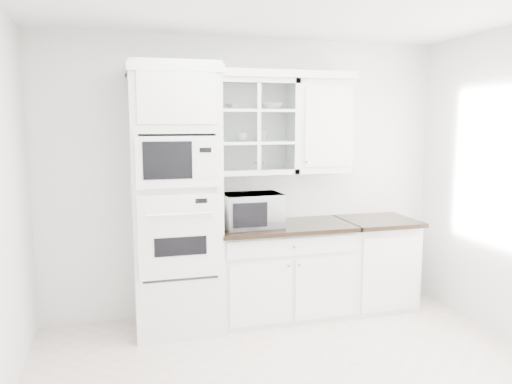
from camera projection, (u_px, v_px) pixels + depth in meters
name	position (u px, v px, depth m)	size (l,w,h in m)	color
room_shell	(292.00, 138.00, 3.64)	(4.00, 3.50, 2.70)	white
oven_column	(175.00, 200.00, 4.47)	(0.76, 0.68, 2.40)	white
base_cabinet_run	(283.00, 270.00, 4.87)	(1.32, 0.67, 0.92)	white
extra_base_cabinet	(375.00, 262.00, 5.13)	(0.72, 0.67, 0.92)	white
upper_cabinet_glass	(254.00, 127.00, 4.74)	(0.80, 0.33, 0.90)	white
upper_cabinet_solid	(320.00, 126.00, 4.91)	(0.55, 0.33, 0.90)	white
crown_molding	(244.00, 74.00, 4.62)	(2.14, 0.38, 0.07)	white
countertop_microwave	(251.00, 210.00, 4.66)	(0.54, 0.45, 0.32)	white
bowl_a	(237.00, 107.00, 4.67)	(0.21, 0.21, 0.05)	white
bowl_b	(272.00, 106.00, 4.76)	(0.21, 0.21, 0.06)	white
cup_a	(242.00, 137.00, 4.71)	(0.11, 0.11, 0.08)	white
cup_b	(262.00, 136.00, 4.79)	(0.11, 0.11, 0.10)	white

